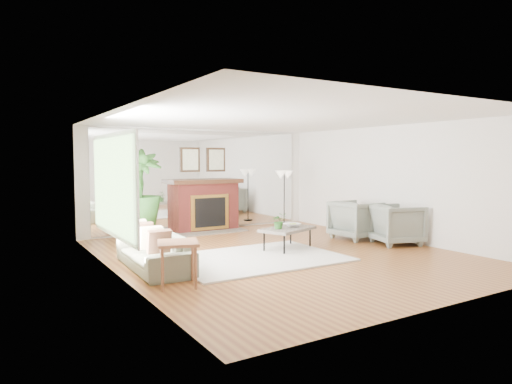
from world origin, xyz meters
TOP-DOWN VIEW (x-y plane):
  - ground at (0.00, 0.00)m, footprint 7.00×7.00m
  - wall_left at (-2.99, 0.00)m, footprint 0.02×7.00m
  - wall_right at (2.99, 0.00)m, footprint 0.02×7.00m
  - wall_back at (0.00, 3.49)m, footprint 6.00×0.02m
  - mirror_panel at (0.00, 3.47)m, footprint 5.40×0.04m
  - window_panel at (-2.96, 0.40)m, footprint 0.04×2.40m
  - fireplace at (0.00, 3.26)m, footprint 1.85×0.83m
  - area_rug at (-0.63, -0.11)m, footprint 2.99×2.14m
  - coffee_table at (0.32, 0.26)m, footprint 1.26×1.00m
  - sofa at (-2.40, 0.13)m, footprint 0.81×1.95m
  - armchair_back at (2.34, 0.51)m, footprint 0.98×0.96m
  - armchair_front at (2.60, -0.41)m, footprint 1.14×1.12m
  - side_table at (-2.44, -1.00)m, footprint 0.69×0.69m
  - potted_ficus at (-1.87, 2.62)m, footprint 0.99×0.99m
  - floor_lamp at (1.82, 2.54)m, footprint 0.48×0.27m
  - tabletop_plant at (0.08, 0.21)m, footprint 0.34×0.32m
  - fruit_bowl at (0.46, 0.29)m, footprint 0.35×0.35m
  - book at (0.53, 0.53)m, footprint 0.32×0.37m

SIDE VIEW (x-z plane):
  - ground at x=0.00m, z-range 0.00..0.00m
  - area_rug at x=-0.63m, z-range 0.00..0.03m
  - sofa at x=-2.40m, z-range 0.00..0.56m
  - coffee_table at x=0.32m, z-range 0.18..0.62m
  - armchair_front at x=2.60m, z-range 0.00..0.84m
  - armchair_back at x=2.34m, z-range 0.00..0.85m
  - book at x=0.53m, z-range 0.44..0.46m
  - fruit_bowl at x=0.46m, z-range 0.44..0.51m
  - side_table at x=-2.44m, z-range 0.21..0.84m
  - tabletop_plant at x=0.08m, z-range 0.44..0.75m
  - fireplace at x=0.00m, z-range -0.37..1.68m
  - potted_ficus at x=-1.87m, z-range 0.07..2.06m
  - wall_left at x=-2.99m, z-range 0.00..2.50m
  - wall_right at x=2.99m, z-range 0.00..2.50m
  - wall_back at x=0.00m, z-range 0.00..2.50m
  - mirror_panel at x=0.00m, z-range 0.05..2.45m
  - floor_lamp at x=1.82m, z-range 0.52..2.00m
  - window_panel at x=-2.96m, z-range 0.60..2.10m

